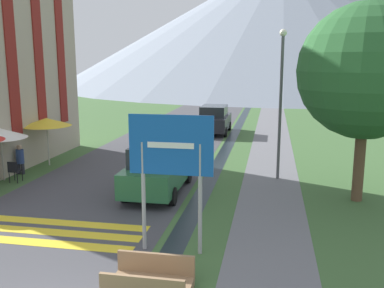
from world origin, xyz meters
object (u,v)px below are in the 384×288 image
Objects in this scene: cafe_umbrella_middle_white at (0,133)px; person_seated_far at (20,158)px; footbridge at (149,283)px; parked_car_near at (158,168)px; streetlamp at (281,93)px; cafe_chair_middle at (14,170)px; tree_by_path at (366,71)px; road_sign at (171,159)px; parked_car_far at (214,119)px; cafe_umbrella_rear_yellow at (47,122)px.

cafe_umbrella_middle_white is 1.66× the size of person_seated_far.
cafe_umbrella_middle_white is (-8.06, 7.07, 1.67)m from footbridge.
footbridge is 6.90m from parked_car_near.
parked_car_near is 5.62m from streetlamp.
parked_car_near reaches higher than cafe_chair_middle.
tree_by_path is at bearing 3.09° from parked_car_near.
cafe_umbrella_middle_white is at bearing -168.01° from streetlamp.
person_seated_far reaches higher than cafe_chair_middle.
footbridge is 10.23m from streetlamp.
road_sign is at bearing 90.18° from footbridge.
tree_by_path is (13.21, -1.01, 3.65)m from person_seated_far.
cafe_chair_middle is at bearing 146.96° from road_sign.
cafe_umbrella_middle_white is at bearing -118.06° from parked_car_far.
person_seated_far is (-0.38, -1.65, -1.29)m from cafe_umbrella_rear_yellow.
parked_car_far is at bearing 58.06° from cafe_umbrella_rear_yellow.
parked_car_near is at bearing 103.47° from footbridge.
cafe_umbrella_rear_yellow is 1.73× the size of person_seated_far.
road_sign is 1.64× the size of cafe_umbrella_middle_white.
streetlamp is at bearing 32.02° from parked_car_near.
road_sign is at bearing -85.73° from parked_car_far.
streetlamp is (3.99, -10.35, 2.52)m from parked_car_far.
streetlamp is (2.67, 7.33, 1.06)m from road_sign.
tree_by_path is at bearing -11.69° from cafe_umbrella_rear_yellow.
road_sign is 4.05× the size of cafe_chair_middle.
cafe_umbrella_rear_yellow is (-7.54, 7.69, -0.38)m from road_sign.
cafe_chair_middle is 0.39× the size of cafe_umbrella_rear_yellow.
parked_car_near is 13.01m from parked_car_far.
footbridge is 0.26× the size of tree_by_path.
cafe_chair_middle is at bearing 178.31° from parked_car_near.
streetlamp is (10.59, 1.29, 2.73)m from person_seated_far.
tree_by_path reaches higher than cafe_chair_middle.
cafe_chair_middle is at bearing -179.10° from tree_by_path.
cafe_chair_middle is (-7.43, 4.83, -1.85)m from road_sign.
road_sign reaches higher than cafe_umbrella_rear_yellow.
cafe_chair_middle is 0.41× the size of cafe_umbrella_middle_white.
parked_car_far is at bearing 60.42° from person_seated_far.
footbridge is 0.81× the size of cafe_umbrella_middle_white.
road_sign is 0.59× the size of streetlamp.
parked_car_far is (-1.32, 17.67, -1.45)m from road_sign.
streetlamp is (10.10, 2.49, 2.91)m from cafe_chair_middle.
road_sign is 1.58× the size of cafe_umbrella_rear_yellow.
person_seated_far is at bearing 134.54° from footbridge.
cafe_umbrella_rear_yellow reaches higher than parked_car_far.
parked_car_near is at bearing -176.91° from tree_by_path.
cafe_umbrella_rear_yellow is (-5.95, 3.03, 1.07)m from parked_car_near.
parked_car_near is 2.04× the size of cafe_umbrella_middle_white.
cafe_umbrella_rear_yellow is 10.32m from streetlamp.
tree_by_path is (5.28, 7.05, 4.12)m from footbridge.
cafe_chair_middle is 3.21m from cafe_umbrella_rear_yellow.
road_sign reaches higher than person_seated_far.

